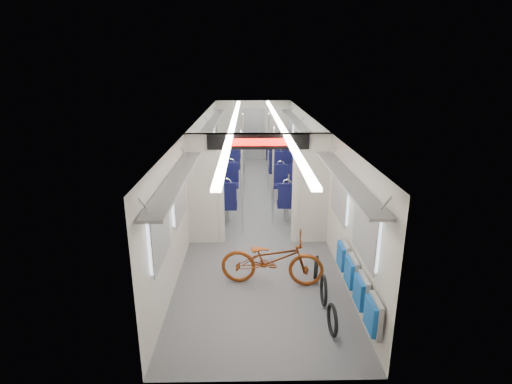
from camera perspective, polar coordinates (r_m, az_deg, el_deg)
The scene contains 14 objects.
carriage at distance 9.78m, azimuth 0.05°, elevation 5.36°, with size 12.00×12.02×2.31m.
bicycle at distance 6.81m, azimuth 2.31°, elevation -9.57°, with size 0.61×1.74×0.91m, color brown.
flip_bench at distance 6.09m, azimuth 14.10°, elevation -12.34°, with size 0.12×2.07×0.48m.
bike_hoop_a at distance 5.86m, azimuth 10.84°, elevation -17.71°, with size 0.46×0.46×0.05m, color black.
bike_hoop_b at distance 6.46m, azimuth 9.63°, elevation -13.86°, with size 0.49×0.49×0.05m, color black.
bike_hoop_c at distance 7.11m, azimuth 8.58°, elevation -10.92°, with size 0.45×0.45×0.05m, color black.
seat_bay_near_left at distance 10.29m, azimuth -5.19°, elevation 0.45°, with size 0.93×2.15×1.12m.
seat_bay_near_right at distance 10.33m, azimuth 5.21°, elevation 0.39°, with size 0.89×1.97×1.07m.
seat_bay_far_left at distance 13.97m, azimuth -4.14°, elevation 5.03°, with size 0.93×2.14×1.12m.
seat_bay_far_right at distance 13.54m, azimuth 3.71°, elevation 4.75°, with size 0.96×2.33×1.18m.
stanchion_near_left at distance 8.60m, azimuth -1.99°, elevation 1.23°, with size 0.05×0.05×2.30m, color silver.
stanchion_near_right at distance 9.06m, azimuth 2.44°, elevation 2.08°, with size 0.04×0.04×2.30m, color silver.
stanchion_far_left at distance 11.60m, azimuth -1.78°, elevation 5.52°, with size 0.05×0.05×2.30m, color silver.
stanchion_far_right at distance 11.72m, azimuth 1.76°, elevation 5.64°, with size 0.04×0.04×2.30m, color silver.
Camera 1 is at (-0.19, -9.83, 3.56)m, focal length 28.00 mm.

